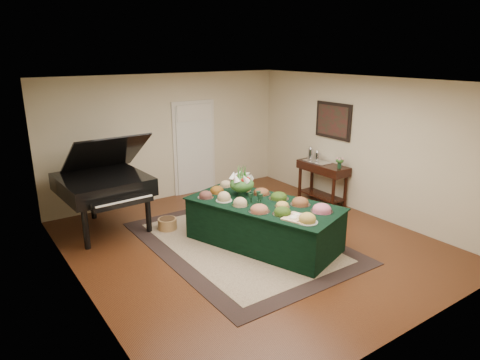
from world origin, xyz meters
TOP-DOWN VIEW (x-y plane):
  - ground at (0.00, 0.00)m, footprint 6.00×6.00m
  - area_rug at (-0.13, 0.12)m, footprint 2.74×3.84m
  - kitchen_doorway at (0.60, 2.97)m, footprint 1.05×0.07m
  - buffet_table at (0.15, -0.17)m, footprint 1.96×2.78m
  - food_platters at (0.14, -0.18)m, footprint 1.47×2.41m
  - cutting_board at (0.14, -0.99)m, footprint 0.49×0.49m
  - green_goblets at (0.04, -0.08)m, footprint 0.22×0.23m
  - floral_centerpiece at (0.08, 0.36)m, footprint 0.44×0.44m
  - grand_piano at (-1.80, 1.99)m, footprint 1.60×1.80m
  - wicker_basket at (-0.91, 1.32)m, footprint 0.34×0.34m
  - mahogany_sideboard at (2.50, 0.80)m, footprint 0.45×1.18m
  - tea_service at (2.50, 1.07)m, footprint 0.34×0.58m
  - pink_bouquet at (2.49, 0.34)m, footprint 0.18×0.18m
  - wall_painting at (2.72, 0.80)m, footprint 0.05×0.95m

SIDE VIEW (x-z plane):
  - ground at x=0.00m, z-range 0.00..0.00m
  - area_rug at x=-0.13m, z-range 0.00..0.01m
  - wicker_basket at x=-0.91m, z-range 0.00..0.21m
  - buffet_table at x=0.15m, z-range 0.00..0.75m
  - mahogany_sideboard at x=2.50m, z-range 0.23..1.09m
  - cutting_board at x=0.14m, z-range 0.73..0.83m
  - food_platters at x=0.14m, z-range 0.73..0.86m
  - green_goblets at x=0.04m, z-range 0.75..0.93m
  - grand_piano at x=-1.80m, z-range 0.00..1.76m
  - tea_service at x=2.50m, z-range 0.83..1.12m
  - floral_centerpiece at x=0.08m, z-range 0.78..1.22m
  - pink_bouquet at x=2.49m, z-range 0.89..1.13m
  - kitchen_doorway at x=0.60m, z-range -0.03..2.07m
  - wall_painting at x=2.72m, z-range 1.38..2.12m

